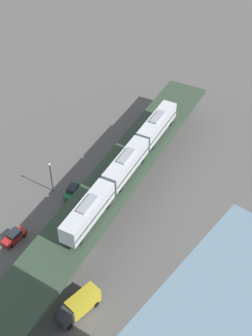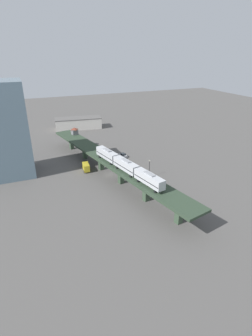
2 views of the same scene
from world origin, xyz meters
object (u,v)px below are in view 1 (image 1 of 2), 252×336
Objects in this scene: street_car_green at (73,191)px; street_lamp at (51,175)px; subway_train at (126,163)px; street_car_red at (14,236)px; delivery_truck at (79,305)px.

street_lamp reaches higher than street_car_green.
subway_train reaches higher than street_car_green.
street_lamp is (3.48, -12.42, 3.17)m from street_car_red.
delivery_truck reaches higher than street_car_red.
delivery_truck is at bearing 136.30° from street_car_green.
street_car_green is 0.68× the size of street_lamp.
street_car_red is 13.28m from street_lamp.
subway_train is 8.28× the size of street_car_red.
street_car_red is at bearing -9.52° from delivery_truck.
delivery_truck is at bearing 170.48° from street_car_red.
street_car_red is (9.08, 18.80, -8.62)m from subway_train.
delivery_truck is 26.52m from street_lamp.
street_car_green is at bearing -154.18° from street_lamp.
street_car_green is 14.12m from street_car_red.
street_car_green is 5.03m from street_lamp.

